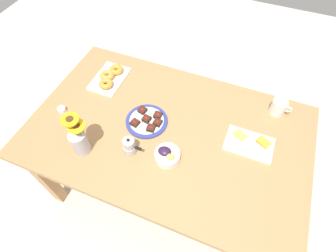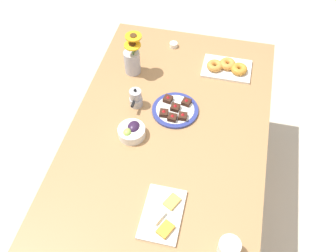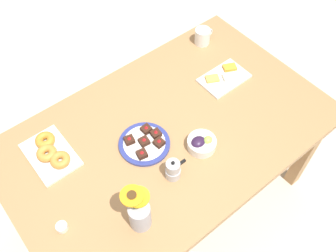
% 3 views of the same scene
% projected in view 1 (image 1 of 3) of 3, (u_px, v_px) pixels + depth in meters
% --- Properties ---
extents(ground_plane, '(6.00, 6.00, 0.00)m').
position_uv_depth(ground_plane, '(168.00, 182.00, 2.11)').
color(ground_plane, beige).
extents(dining_table, '(1.60, 1.00, 0.74)m').
position_uv_depth(dining_table, '(168.00, 138.00, 1.58)').
color(dining_table, '#A87A4C').
rests_on(dining_table, ground_plane).
extents(coffee_mug, '(0.12, 0.09, 0.09)m').
position_uv_depth(coffee_mug, '(279.00, 107.00, 1.55)').
color(coffee_mug, white).
rests_on(coffee_mug, dining_table).
extents(grape_bowl, '(0.14, 0.14, 0.07)m').
position_uv_depth(grape_bowl, '(167.00, 155.00, 1.38)').
color(grape_bowl, white).
rests_on(grape_bowl, dining_table).
extents(cheese_platter, '(0.26, 0.17, 0.03)m').
position_uv_depth(cheese_platter, '(250.00, 144.00, 1.44)').
color(cheese_platter, white).
rests_on(cheese_platter, dining_table).
extents(croissant_platter, '(0.19, 0.28, 0.05)m').
position_uv_depth(croissant_platter, '(110.00, 77.00, 1.73)').
color(croissant_platter, white).
rests_on(croissant_platter, dining_table).
extents(jam_cup_honey, '(0.05, 0.05, 0.03)m').
position_uv_depth(jam_cup_honey, '(62.00, 109.00, 1.58)').
color(jam_cup_honey, white).
rests_on(jam_cup_honey, dining_table).
extents(dessert_plate, '(0.25, 0.25, 0.05)m').
position_uv_depth(dessert_plate, '(147.00, 121.00, 1.53)').
color(dessert_plate, navy).
rests_on(dessert_plate, dining_table).
extents(flower_vase, '(0.11, 0.11, 0.25)m').
position_uv_depth(flower_vase, '(79.00, 140.00, 1.36)').
color(flower_vase, '#B2B2BC').
rests_on(flower_vase, dining_table).
extents(moka_pot, '(0.11, 0.07, 0.12)m').
position_uv_depth(moka_pot, '(130.00, 146.00, 1.39)').
color(moka_pot, '#B7B7BC').
rests_on(moka_pot, dining_table).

